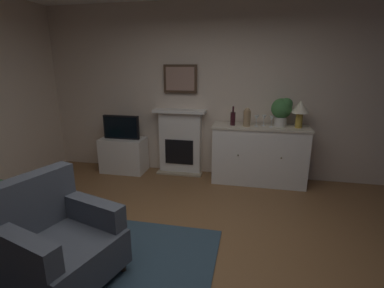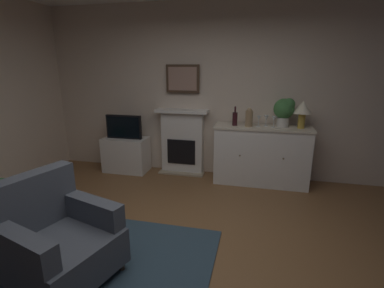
{
  "view_description": "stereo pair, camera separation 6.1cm",
  "coord_description": "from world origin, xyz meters",
  "px_view_note": "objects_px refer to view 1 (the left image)",
  "views": [
    {
      "loc": [
        0.56,
        -2.21,
        1.81
      ],
      "look_at": [
        -0.04,
        0.61,
        1.0
      ],
      "focal_mm": 26.52,
      "sensor_mm": 36.0,
      "label": 1
    },
    {
      "loc": [
        0.62,
        -2.19,
        1.81
      ],
      "look_at": [
        -0.04,
        0.61,
        1.0
      ],
      "focal_mm": 26.52,
      "sensor_mm": 36.0,
      "label": 2
    }
  ],
  "objects_px": {
    "vase_decorative": "(247,117)",
    "tv_cabinet": "(124,155)",
    "framed_picture": "(180,79)",
    "wine_bottle": "(233,118)",
    "fireplace_unit": "(180,142)",
    "table_lamp": "(300,109)",
    "wine_glass_left": "(257,118)",
    "wine_glass_right": "(272,119)",
    "armchair": "(57,241)",
    "potted_plant_small": "(282,109)",
    "sideboard_cabinet": "(259,155)",
    "tv_set": "(121,127)",
    "wine_glass_center": "(264,118)"
  },
  "relations": [
    {
      "from": "wine_glass_left",
      "to": "wine_glass_right",
      "type": "relative_size",
      "value": 1.0
    },
    {
      "from": "wine_bottle",
      "to": "wine_glass_left",
      "type": "distance_m",
      "value": 0.35
    },
    {
      "from": "fireplace_unit",
      "to": "wine_glass_right",
      "type": "height_order",
      "value": "fireplace_unit"
    },
    {
      "from": "armchair",
      "to": "fireplace_unit",
      "type": "bearing_deg",
      "value": 81.98
    },
    {
      "from": "framed_picture",
      "to": "wine_bottle",
      "type": "xyz_separation_m",
      "value": [
        0.88,
        -0.24,
        -0.57
      ]
    },
    {
      "from": "potted_plant_small",
      "to": "armchair",
      "type": "distance_m",
      "value": 3.34
    },
    {
      "from": "framed_picture",
      "to": "potted_plant_small",
      "type": "bearing_deg",
      "value": -6.32
    },
    {
      "from": "wine_glass_right",
      "to": "wine_glass_center",
      "type": "bearing_deg",
      "value": 152.81
    },
    {
      "from": "table_lamp",
      "to": "wine_glass_left",
      "type": "bearing_deg",
      "value": -178.27
    },
    {
      "from": "wine_glass_center",
      "to": "potted_plant_small",
      "type": "bearing_deg",
      "value": 2.15
    },
    {
      "from": "sideboard_cabinet",
      "to": "tv_set",
      "type": "height_order",
      "value": "tv_set"
    },
    {
      "from": "wine_glass_left",
      "to": "wine_glass_right",
      "type": "bearing_deg",
      "value": -0.61
    },
    {
      "from": "framed_picture",
      "to": "wine_bottle",
      "type": "relative_size",
      "value": 1.9
    },
    {
      "from": "framed_picture",
      "to": "wine_glass_left",
      "type": "bearing_deg",
      "value": -11.02
    },
    {
      "from": "sideboard_cabinet",
      "to": "vase_decorative",
      "type": "distance_m",
      "value": 0.63
    },
    {
      "from": "framed_picture",
      "to": "armchair",
      "type": "height_order",
      "value": "framed_picture"
    },
    {
      "from": "wine_glass_center",
      "to": "armchair",
      "type": "height_order",
      "value": "wine_glass_center"
    },
    {
      "from": "table_lamp",
      "to": "vase_decorative",
      "type": "bearing_deg",
      "value": -176.18
    },
    {
      "from": "fireplace_unit",
      "to": "armchair",
      "type": "xyz_separation_m",
      "value": [
        -0.38,
        -2.71,
        -0.17
      ]
    },
    {
      "from": "framed_picture",
      "to": "sideboard_cabinet",
      "type": "height_order",
      "value": "framed_picture"
    },
    {
      "from": "wine_bottle",
      "to": "tv_set",
      "type": "bearing_deg",
      "value": 179.77
    },
    {
      "from": "table_lamp",
      "to": "armchair",
      "type": "height_order",
      "value": "table_lamp"
    },
    {
      "from": "wine_glass_right",
      "to": "tv_cabinet",
      "type": "relative_size",
      "value": 0.22
    },
    {
      "from": "wine_bottle",
      "to": "potted_plant_small",
      "type": "xyz_separation_m",
      "value": [
        0.72,
        0.06,
        0.15
      ]
    },
    {
      "from": "table_lamp",
      "to": "tv_set",
      "type": "height_order",
      "value": "table_lamp"
    },
    {
      "from": "framed_picture",
      "to": "armchair",
      "type": "distance_m",
      "value": 3.03
    },
    {
      "from": "wine_glass_center",
      "to": "tv_cabinet",
      "type": "distance_m",
      "value": 2.44
    },
    {
      "from": "wine_glass_left",
      "to": "wine_glass_center",
      "type": "distance_m",
      "value": 0.12
    },
    {
      "from": "fireplace_unit",
      "to": "framed_picture",
      "type": "xyz_separation_m",
      "value": [
        0.0,
        0.05,
        1.04
      ]
    },
    {
      "from": "sideboard_cabinet",
      "to": "armchair",
      "type": "distance_m",
      "value": 3.04
    },
    {
      "from": "armchair",
      "to": "potted_plant_small",
      "type": "bearing_deg",
      "value": 52.45
    },
    {
      "from": "table_lamp",
      "to": "fireplace_unit",
      "type": "bearing_deg",
      "value": 174.51
    },
    {
      "from": "fireplace_unit",
      "to": "tv_cabinet",
      "type": "relative_size",
      "value": 1.47
    },
    {
      "from": "sideboard_cabinet",
      "to": "table_lamp",
      "type": "relative_size",
      "value": 3.61
    },
    {
      "from": "vase_decorative",
      "to": "tv_cabinet",
      "type": "xyz_separation_m",
      "value": [
        -2.07,
        0.06,
        -0.75
      ]
    },
    {
      "from": "table_lamp",
      "to": "vase_decorative",
      "type": "relative_size",
      "value": 1.42
    },
    {
      "from": "fireplace_unit",
      "to": "potted_plant_small",
      "type": "distance_m",
      "value": 1.72
    },
    {
      "from": "framed_picture",
      "to": "tv_set",
      "type": "bearing_deg",
      "value": -166.69
    },
    {
      "from": "sideboard_cabinet",
      "to": "framed_picture",
      "type": "bearing_deg",
      "value": 170.34
    },
    {
      "from": "wine_glass_right",
      "to": "potted_plant_small",
      "type": "height_order",
      "value": "potted_plant_small"
    },
    {
      "from": "fireplace_unit",
      "to": "tv_set",
      "type": "relative_size",
      "value": 1.77
    },
    {
      "from": "framed_picture",
      "to": "wine_glass_right",
      "type": "bearing_deg",
      "value": -9.48
    },
    {
      "from": "framed_picture",
      "to": "tv_set",
      "type": "xyz_separation_m",
      "value": [
        -0.97,
        -0.23,
        -0.79
      ]
    },
    {
      "from": "potted_plant_small",
      "to": "armchair",
      "type": "height_order",
      "value": "potted_plant_small"
    },
    {
      "from": "wine_bottle",
      "to": "armchair",
      "type": "distance_m",
      "value": 2.89
    },
    {
      "from": "wine_glass_left",
      "to": "tv_cabinet",
      "type": "bearing_deg",
      "value": 179.14
    },
    {
      "from": "tv_cabinet",
      "to": "table_lamp",
      "type": "bearing_deg",
      "value": -0.3
    },
    {
      "from": "wine_bottle",
      "to": "table_lamp",
      "type": "bearing_deg",
      "value": 0.92
    },
    {
      "from": "sideboard_cabinet",
      "to": "wine_glass_center",
      "type": "height_order",
      "value": "wine_glass_center"
    },
    {
      "from": "tv_cabinet",
      "to": "wine_glass_left",
      "type": "bearing_deg",
      "value": -0.86
    }
  ]
}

